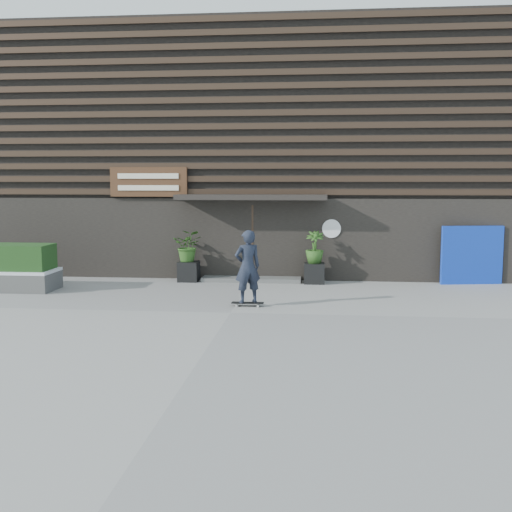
# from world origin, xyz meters

# --- Properties ---
(ground) EXTENTS (80.00, 80.00, 0.00)m
(ground) POSITION_xyz_m (0.00, 0.00, 0.00)
(ground) COLOR gray
(ground) RESTS_ON ground
(entrance_step) EXTENTS (3.00, 0.80, 0.12)m
(entrance_step) POSITION_xyz_m (0.00, 4.60, 0.06)
(entrance_step) COLOR #50504E
(entrance_step) RESTS_ON ground
(planter_pot_left) EXTENTS (0.60, 0.60, 0.60)m
(planter_pot_left) POSITION_xyz_m (-1.90, 4.40, 0.30)
(planter_pot_left) COLOR black
(planter_pot_left) RESTS_ON ground
(bamboo_left) EXTENTS (0.86, 0.75, 0.96)m
(bamboo_left) POSITION_xyz_m (-1.90, 4.40, 1.08)
(bamboo_left) COLOR #2D591E
(bamboo_left) RESTS_ON planter_pot_left
(planter_pot_right) EXTENTS (0.60, 0.60, 0.60)m
(planter_pot_right) POSITION_xyz_m (1.90, 4.40, 0.30)
(planter_pot_right) COLOR black
(planter_pot_right) RESTS_ON ground
(bamboo_right) EXTENTS (0.54, 0.54, 0.96)m
(bamboo_right) POSITION_xyz_m (1.90, 4.40, 1.08)
(bamboo_right) COLOR #2D591E
(bamboo_right) RESTS_ON planter_pot_right
(blue_tarp) EXTENTS (1.83, 0.43, 1.72)m
(blue_tarp) POSITION_xyz_m (6.51, 4.70, 0.86)
(blue_tarp) COLOR #0D2FB1
(blue_tarp) RESTS_ON ground
(building) EXTENTS (18.00, 11.00, 8.00)m
(building) POSITION_xyz_m (-0.00, 9.96, 3.99)
(building) COLOR black
(building) RESTS_ON ground
(skateboarder) EXTENTS (0.78, 0.65, 1.86)m
(skateboarder) POSITION_xyz_m (0.31, 0.78, 0.97)
(skateboarder) COLOR black
(skateboarder) RESTS_ON ground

